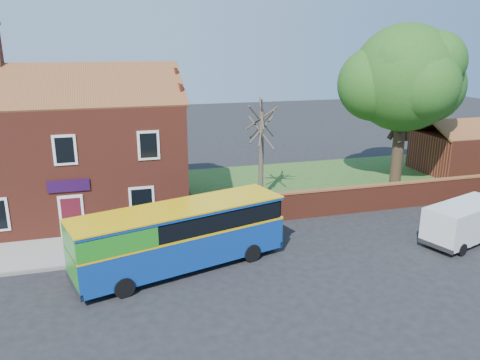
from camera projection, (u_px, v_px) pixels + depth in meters
name	position (u px, v px, depth m)	size (l,w,h in m)	color
ground	(247.00, 291.00, 18.79)	(120.00, 120.00, 0.00)	black
pavement	(72.00, 251.00, 22.26)	(18.00, 3.50, 0.12)	gray
kerb	(70.00, 267.00, 20.64)	(18.00, 0.15, 0.14)	slate
grass_strip	(366.00, 179.00, 34.19)	(26.00, 12.00, 0.04)	#426B28
shop_building	(72.00, 156.00, 26.62)	(12.30, 8.13, 10.50)	maroon
boundary_wall	(419.00, 193.00, 28.43)	(22.00, 0.38, 1.60)	maroon
outbuilding	(472.00, 150.00, 36.09)	(8.20, 5.06, 4.17)	maroon
bus	(174.00, 235.00, 20.11)	(9.62, 4.84, 2.85)	navy
van_near	(464.00, 221.00, 23.07)	(4.93, 3.20, 2.01)	silver
large_tree	(404.00, 81.00, 31.14)	(8.92, 7.06, 10.88)	black
bare_tree	(261.00, 151.00, 29.06)	(2.28, 2.71, 6.08)	#4C4238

